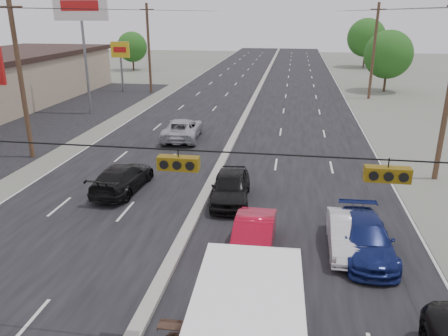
{
  "coord_description": "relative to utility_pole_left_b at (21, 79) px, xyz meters",
  "views": [
    {
      "loc": [
        4.24,
        -9.98,
        9.0
      ],
      "look_at": [
        1.25,
        8.81,
        2.2
      ],
      "focal_mm": 35.0,
      "sensor_mm": 36.0,
      "label": 1
    }
  ],
  "objects": [
    {
      "name": "pole_sign_far",
      "position": [
        -3.5,
        25.0,
        -0.7
      ],
      "size": [
        2.2,
        0.25,
        6.0
      ],
      "color": "slate",
      "rests_on": "ground"
    },
    {
      "name": "tree_right_far",
      "position": [
        28.5,
        55.0,
        -0.15
      ],
      "size": [
        6.4,
        6.4,
        8.16
      ],
      "color": "#382619",
      "rests_on": "ground"
    },
    {
      "name": "utility_pole_left_c",
      "position": [
        0.0,
        25.0,
        0.0
      ],
      "size": [
        1.6,
        0.3,
        10.0
      ],
      "color": "#422D1E",
      "rests_on": "ground"
    },
    {
      "name": "oncoming_far",
      "position": [
        8.69,
        5.84,
        -4.35
      ],
      "size": [
        2.97,
        5.67,
        1.52
      ],
      "primitive_type": "imported",
      "rotation": [
        0.0,
        0.0,
        3.22
      ],
      "color": "#A5A7AD",
      "rests_on": "ground"
    },
    {
      "name": "tree_right_mid",
      "position": [
        27.5,
        30.0,
        -0.77
      ],
      "size": [
        5.6,
        5.6,
        7.14
      ],
      "color": "#382619",
      "rests_on": "ground"
    },
    {
      "name": "parking_lot",
      "position": [
        -4.5,
        10.0,
        -5.11
      ],
      "size": [
        10.0,
        42.0,
        0.02
      ],
      "primitive_type": "cube",
      "color": "black",
      "rests_on": "ground"
    },
    {
      "name": "road_surface",
      "position": [
        12.5,
        15.0,
        -5.11
      ],
      "size": [
        20.0,
        160.0,
        0.02
      ],
      "primitive_type": "cube",
      "color": "black",
      "rests_on": "ground"
    },
    {
      "name": "utility_pole_right_c",
      "position": [
        25.0,
        25.0,
        0.0
      ],
      "size": [
        1.6,
        0.3,
        10.0
      ],
      "color": "#422D1E",
      "rests_on": "ground"
    },
    {
      "name": "pole_sign_billboard",
      "position": [
        -2.0,
        13.0,
        3.76
      ],
      "size": [
        5.0,
        0.25,
        11.0
      ],
      "color": "slate",
      "rests_on": "ground"
    },
    {
      "name": "ground",
      "position": [
        12.5,
        -15.0,
        -5.11
      ],
      "size": [
        200.0,
        200.0,
        0.0
      ],
      "primitive_type": "plane",
      "color": "#606356",
      "rests_on": "ground"
    },
    {
      "name": "tree_left_far",
      "position": [
        -9.5,
        45.0,
        -1.39
      ],
      "size": [
        4.8,
        4.8,
        6.12
      ],
      "color": "#382619",
      "rests_on": "ground"
    },
    {
      "name": "red_sedan",
      "position": [
        15.5,
        -9.94,
        -4.39
      ],
      "size": [
        1.6,
        4.4,
        1.44
      ],
      "primitive_type": "imported",
      "rotation": [
        0.0,
        0.0,
        -0.02
      ],
      "color": "#A90A22",
      "rests_on": "ground"
    },
    {
      "name": "oncoming_near",
      "position": [
        8.02,
        -4.49,
        -4.39
      ],
      "size": [
        2.27,
        5.03,
        1.43
      ],
      "primitive_type": "imported",
      "rotation": [
        0.0,
        0.0,
        3.09
      ],
      "color": "black",
      "rests_on": "ground"
    },
    {
      "name": "queue_car_a",
      "position": [
        13.9,
        -4.97,
        -4.33
      ],
      "size": [
        2.14,
        4.68,
        1.56
      ],
      "primitive_type": "imported",
      "rotation": [
        0.0,
        0.0,
        0.07
      ],
      "color": "black",
      "rests_on": "ground"
    },
    {
      "name": "traffic_signals",
      "position": [
        13.9,
        -15.0,
        0.39
      ],
      "size": [
        25.0,
        0.3,
        0.54
      ],
      "color": "black",
      "rests_on": "ground"
    },
    {
      "name": "center_median",
      "position": [
        12.5,
        15.0,
        -5.01
      ],
      "size": [
        0.5,
        160.0,
        0.2
      ],
      "primitive_type": "cube",
      "color": "gray",
      "rests_on": "ground"
    },
    {
      "name": "utility_pole_left_b",
      "position": [
        0.0,
        0.0,
        0.0
      ],
      "size": [
        1.6,
        0.3,
        10.0
      ],
      "color": "#422D1E",
      "rests_on": "ground"
    },
    {
      "name": "queue_car_b",
      "position": [
        19.14,
        -8.99,
        -4.45
      ],
      "size": [
        1.42,
        4.01,
        1.32
      ],
      "primitive_type": "imported",
      "rotation": [
        0.0,
        0.0,
        -0.01
      ],
      "color": "silver",
      "rests_on": "ground"
    },
    {
      "name": "queue_car_d",
      "position": [
        19.84,
        -9.22,
        -4.43
      ],
      "size": [
        2.09,
        4.76,
        1.36
      ],
      "primitive_type": "imported",
      "rotation": [
        0.0,
        0.0,
        0.04
      ],
      "color": "navy",
      "rests_on": "ground"
    }
  ]
}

